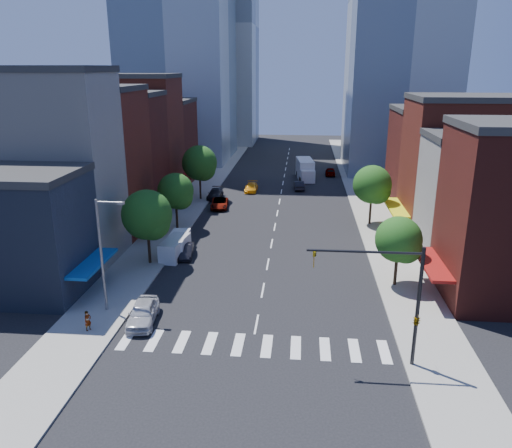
{
  "coord_description": "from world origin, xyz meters",
  "views": [
    {
      "loc": [
        3.08,
        -33.31,
        18.45
      ],
      "look_at": [
        -0.89,
        9.17,
        5.0
      ],
      "focal_mm": 35.0,
      "sensor_mm": 36.0,
      "label": 1
    }
  ],
  "objects_px": {
    "cargo_van_near": "(178,244)",
    "traffic_car_far": "(330,171)",
    "pedestrian_near": "(88,321)",
    "parked_car_second": "(186,251)",
    "box_truck": "(305,170)",
    "pedestrian_far": "(166,247)",
    "cargo_van_far": "(174,249)",
    "parked_car_front": "(143,313)",
    "parked_car_third": "(220,203)",
    "parked_car_rear": "(215,194)",
    "traffic_car_oncoming": "(299,185)",
    "taxi": "(251,187)"
  },
  "relations": [
    {
      "from": "cargo_van_far",
      "to": "box_truck",
      "type": "bearing_deg",
      "value": 77.67
    },
    {
      "from": "traffic_car_oncoming",
      "to": "cargo_van_near",
      "type": "bearing_deg",
      "value": 62.42
    },
    {
      "from": "cargo_van_far",
      "to": "traffic_car_far",
      "type": "distance_m",
      "value": 45.58
    },
    {
      "from": "parked_car_front",
      "to": "traffic_car_far",
      "type": "bearing_deg",
      "value": 67.31
    },
    {
      "from": "cargo_van_near",
      "to": "pedestrian_far",
      "type": "height_order",
      "value": "cargo_van_near"
    },
    {
      "from": "parked_car_rear",
      "to": "pedestrian_far",
      "type": "height_order",
      "value": "pedestrian_far"
    },
    {
      "from": "parked_car_third",
      "to": "cargo_van_near",
      "type": "bearing_deg",
      "value": -100.67
    },
    {
      "from": "pedestrian_near",
      "to": "box_truck",
      "type": "bearing_deg",
      "value": 12.08
    },
    {
      "from": "taxi",
      "to": "pedestrian_near",
      "type": "xyz_separation_m",
      "value": [
        -7.4,
        -43.95,
        0.26
      ]
    },
    {
      "from": "parked_car_rear",
      "to": "pedestrian_near",
      "type": "distance_m",
      "value": 39.21
    },
    {
      "from": "cargo_van_near",
      "to": "pedestrian_far",
      "type": "relative_size",
      "value": 2.89
    },
    {
      "from": "parked_car_second",
      "to": "cargo_van_near",
      "type": "height_order",
      "value": "cargo_van_near"
    },
    {
      "from": "pedestrian_near",
      "to": "pedestrian_far",
      "type": "distance_m",
      "value": 15.66
    },
    {
      "from": "parked_car_third",
      "to": "cargo_van_near",
      "type": "xyz_separation_m",
      "value": [
        -1.48,
        -17.42,
        0.29
      ]
    },
    {
      "from": "pedestrian_near",
      "to": "cargo_van_near",
      "type": "bearing_deg",
      "value": 19.5
    },
    {
      "from": "parked_car_second",
      "to": "cargo_van_far",
      "type": "distance_m",
      "value": 1.19
    },
    {
      "from": "box_truck",
      "to": "parked_car_rear",
      "type": "bearing_deg",
      "value": -138.81
    },
    {
      "from": "parked_car_third",
      "to": "parked_car_front",
      "type": "bearing_deg",
      "value": -96.73
    },
    {
      "from": "cargo_van_near",
      "to": "taxi",
      "type": "relative_size",
      "value": 1.02
    },
    {
      "from": "parked_car_front",
      "to": "parked_car_rear",
      "type": "xyz_separation_m",
      "value": [
        -0.96,
        37.38,
        -0.13
      ]
    },
    {
      "from": "traffic_car_oncoming",
      "to": "pedestrian_near",
      "type": "height_order",
      "value": "pedestrian_near"
    },
    {
      "from": "parked_car_second",
      "to": "box_truck",
      "type": "height_order",
      "value": "box_truck"
    },
    {
      "from": "cargo_van_near",
      "to": "traffic_car_far",
      "type": "bearing_deg",
      "value": 64.89
    },
    {
      "from": "parked_car_third",
      "to": "parked_car_rear",
      "type": "xyz_separation_m",
      "value": [
        -1.49,
        5.11,
        0.02
      ]
    },
    {
      "from": "parked_car_front",
      "to": "traffic_car_far",
      "type": "distance_m",
      "value": 57.91
    },
    {
      "from": "parked_car_second",
      "to": "parked_car_third",
      "type": "xyz_separation_m",
      "value": [
        0.43,
        18.44,
        0.03
      ]
    },
    {
      "from": "parked_car_third",
      "to": "cargo_van_near",
      "type": "height_order",
      "value": "cargo_van_near"
    },
    {
      "from": "parked_car_rear",
      "to": "cargo_van_near",
      "type": "xyz_separation_m",
      "value": [
        0.0,
        -22.53,
        0.27
      ]
    },
    {
      "from": "parked_car_rear",
      "to": "taxi",
      "type": "relative_size",
      "value": 1.06
    },
    {
      "from": "parked_car_second",
      "to": "taxi",
      "type": "bearing_deg",
      "value": 75.02
    },
    {
      "from": "traffic_car_far",
      "to": "pedestrian_near",
      "type": "distance_m",
      "value": 60.67
    },
    {
      "from": "parked_car_third",
      "to": "pedestrian_near",
      "type": "xyz_separation_m",
      "value": [
        -4.06,
        -34.02,
        0.24
      ]
    },
    {
      "from": "taxi",
      "to": "traffic_car_oncoming",
      "type": "height_order",
      "value": "traffic_car_oncoming"
    },
    {
      "from": "traffic_car_far",
      "to": "box_truck",
      "type": "height_order",
      "value": "box_truck"
    },
    {
      "from": "parked_car_third",
      "to": "cargo_van_near",
      "type": "relative_size",
      "value": 1.05
    },
    {
      "from": "parked_car_second",
      "to": "cargo_van_near",
      "type": "relative_size",
      "value": 0.84
    },
    {
      "from": "cargo_van_far",
      "to": "traffic_car_oncoming",
      "type": "distance_m",
      "value": 33.1
    },
    {
      "from": "traffic_car_far",
      "to": "pedestrian_far",
      "type": "relative_size",
      "value": 2.63
    },
    {
      "from": "parked_car_front",
      "to": "parked_car_third",
      "type": "relative_size",
      "value": 0.99
    },
    {
      "from": "parked_car_front",
      "to": "parked_car_second",
      "type": "xyz_separation_m",
      "value": [
        0.1,
        13.83,
        -0.18
      ]
    },
    {
      "from": "taxi",
      "to": "box_truck",
      "type": "distance_m",
      "value": 13.05
    },
    {
      "from": "box_truck",
      "to": "pedestrian_far",
      "type": "distance_m",
      "value": 40.91
    },
    {
      "from": "cargo_van_near",
      "to": "pedestrian_near",
      "type": "xyz_separation_m",
      "value": [
        -2.58,
        -16.6,
        -0.05
      ]
    },
    {
      "from": "traffic_car_far",
      "to": "parked_car_front",
      "type": "bearing_deg",
      "value": 75.06
    },
    {
      "from": "parked_car_second",
      "to": "taxi",
      "type": "height_order",
      "value": "taxi"
    },
    {
      "from": "parked_car_second",
      "to": "parked_car_third",
      "type": "bearing_deg",
      "value": 81.26
    },
    {
      "from": "parked_car_second",
      "to": "traffic_car_far",
      "type": "xyz_separation_m",
      "value": [
        16.57,
        41.63,
        0.07
      ]
    },
    {
      "from": "pedestrian_far",
      "to": "cargo_van_far",
      "type": "bearing_deg",
      "value": 99.02
    },
    {
      "from": "parked_car_rear",
      "to": "cargo_van_far",
      "type": "relative_size",
      "value": 1.0
    },
    {
      "from": "box_truck",
      "to": "pedestrian_near",
      "type": "xyz_separation_m",
      "value": [
        -15.73,
        -53.96,
        -0.65
      ]
    }
  ]
}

